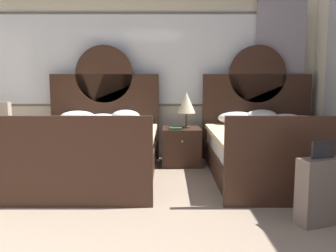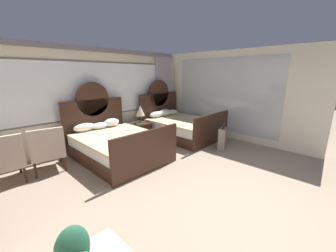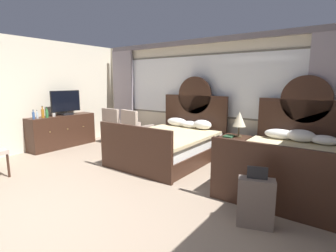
% 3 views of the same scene
% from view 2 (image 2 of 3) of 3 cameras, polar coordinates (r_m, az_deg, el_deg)
% --- Properties ---
extents(ground_plane, '(24.00, 24.00, 0.00)m').
position_cam_2_polar(ground_plane, '(3.51, 19.25, -21.57)').
color(ground_plane, gray).
extents(wall_back_window, '(6.52, 0.22, 2.70)m').
position_cam_2_polar(wall_back_window, '(6.05, -19.97, 7.91)').
color(wall_back_window, beige).
rests_on(wall_back_window, ground_plane).
extents(wall_right_mirror, '(0.08, 4.93, 2.70)m').
position_cam_2_polar(wall_right_mirror, '(6.68, 17.51, 8.02)').
color(wall_right_mirror, beige).
rests_on(wall_right_mirror, ground_plane).
extents(bed_near_window, '(1.71, 2.23, 1.80)m').
position_cam_2_polar(bed_near_window, '(5.17, -14.05, -4.79)').
color(bed_near_window, '#382116').
rests_on(bed_near_window, ground_plane).
extents(bed_near_mirror, '(1.71, 2.23, 1.80)m').
position_cam_2_polar(bed_near_mirror, '(6.69, 3.54, 0.02)').
color(bed_near_mirror, '#382116').
rests_on(bed_near_mirror, ground_plane).
extents(nightstand_between_beds, '(0.56, 0.59, 0.55)m').
position_cam_2_polar(nightstand_between_beds, '(6.35, -7.92, -1.66)').
color(nightstand_between_beds, '#382116').
rests_on(nightstand_between_beds, ground_plane).
extents(table_lamp_on_nightstand, '(0.27, 0.27, 0.53)m').
position_cam_2_polar(table_lamp_on_nightstand, '(6.25, -7.67, 4.18)').
color(table_lamp_on_nightstand, brown).
rests_on(table_lamp_on_nightstand, nightstand_between_beds).
extents(book_on_nightstand, '(0.18, 0.26, 0.03)m').
position_cam_2_polar(book_on_nightstand, '(6.14, -8.00, 0.59)').
color(book_on_nightstand, '#285133').
rests_on(book_on_nightstand, nightstand_between_beds).
extents(armchair_by_window_left, '(0.73, 0.73, 0.97)m').
position_cam_2_polar(armchair_by_window_left, '(4.96, -30.44, -5.59)').
color(armchair_by_window_left, '#B29E8E').
rests_on(armchair_by_window_left, ground_plane).
extents(armchair_by_window_centre, '(0.65, 0.65, 0.97)m').
position_cam_2_polar(armchair_by_window_centre, '(4.84, -38.78, -7.29)').
color(armchair_by_window_centre, '#B29E8E').
rests_on(armchair_by_window_centre, ground_plane).
extents(backpack_on_bench, '(0.27, 0.21, 0.40)m').
position_cam_2_polar(backpack_on_bench, '(2.00, -24.78, -28.80)').
color(backpack_on_bench, '#23563D').
rests_on(backpack_on_bench, luggage_bench).
extents(suitcase_on_floor, '(0.44, 0.30, 0.73)m').
position_cam_2_polar(suitcase_on_floor, '(5.79, 14.90, -3.36)').
color(suitcase_on_floor, '#75665B').
rests_on(suitcase_on_floor, ground_plane).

